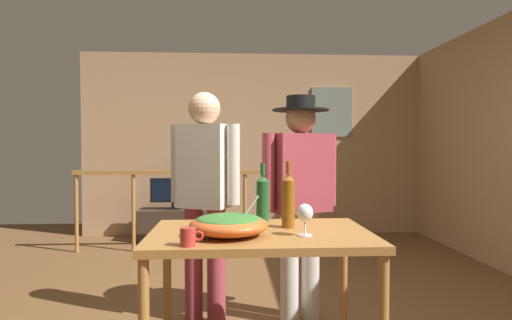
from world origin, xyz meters
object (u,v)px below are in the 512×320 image
(wine_glass, at_px, (305,214))
(salad_bowl, at_px, (229,224))
(flat_screen_tv, at_px, (172,191))
(person_standing_left, at_px, (205,188))
(wine_bottle_amber, at_px, (288,200))
(framed_picture, at_px, (332,112))
(wine_bottle_green, at_px, (263,197))
(person_standing_right, at_px, (300,187))
(mug_red, at_px, (189,237))
(serving_table, at_px, (260,248))
(stair_railing, at_px, (229,197))
(tv_console, at_px, (173,224))

(wine_glass, bearing_deg, salad_bowl, 176.26)
(flat_screen_tv, distance_m, person_standing_left, 2.83)
(wine_bottle_amber, bearing_deg, salad_bowl, -148.76)
(framed_picture, xyz_separation_m, wine_bottle_green, (-1.26, -3.53, -0.81))
(person_standing_left, bearing_deg, person_standing_right, -156.64)
(person_standing_right, bearing_deg, flat_screen_tv, -88.30)
(mug_red, bearing_deg, wine_glass, 18.67)
(serving_table, distance_m, wine_glass, 0.32)
(serving_table, relative_size, mug_red, 10.89)
(stair_railing, relative_size, salad_bowl, 6.86)
(flat_screen_tv, xyz_separation_m, person_standing_right, (1.29, -2.75, 0.30))
(salad_bowl, distance_m, wine_glass, 0.39)
(wine_bottle_green, bearing_deg, salad_bowl, -115.81)
(framed_picture, xyz_separation_m, mug_red, (-1.65, -4.17, -0.91))
(person_standing_left, bearing_deg, wine_bottle_green, 153.18)
(tv_console, xyz_separation_m, person_standing_left, (0.60, -2.78, 0.76))
(framed_picture, distance_m, person_standing_left, 3.57)
(framed_picture, relative_size, mug_red, 6.59)
(serving_table, bearing_deg, mug_red, -137.73)
(wine_bottle_amber, bearing_deg, flat_screen_tv, 107.88)
(flat_screen_tv, bearing_deg, salad_bowl, -77.96)
(tv_console, bearing_deg, person_standing_left, -77.84)
(salad_bowl, distance_m, wine_bottle_green, 0.48)
(salad_bowl, xyz_separation_m, person_standing_right, (0.51, 0.88, 0.10))
(tv_console, bearing_deg, wine_bottle_amber, -72.27)
(stair_railing, bearing_deg, mug_red, -92.99)
(person_standing_right, bearing_deg, serving_table, 42.90)
(flat_screen_tv, bearing_deg, tv_console, 90.00)
(stair_railing, distance_m, person_standing_right, 2.24)
(framed_picture, height_order, flat_screen_tv, framed_picture)
(tv_console, bearing_deg, wine_bottle_green, -73.16)
(tv_console, distance_m, person_standing_left, 2.94)
(stair_railing, bearing_deg, person_standing_left, -94.32)
(stair_railing, xyz_separation_m, wine_glass, (0.40, -3.06, 0.27))
(wine_glass, bearing_deg, person_standing_right, 82.17)
(stair_railing, distance_m, wine_glass, 3.10)
(person_standing_left, bearing_deg, serving_table, 137.10)
(tv_console, bearing_deg, person_standing_right, -65.18)
(wine_bottle_green, bearing_deg, person_standing_right, 56.19)
(serving_table, height_order, mug_red, mug_red)
(framed_picture, bearing_deg, wine_bottle_amber, -106.85)
(stair_railing, xyz_separation_m, wine_bottle_green, (0.22, -2.61, 0.31))
(tv_console, height_order, person_standing_right, person_standing_right)
(person_standing_left, bearing_deg, wine_glass, 145.15)
(serving_table, xyz_separation_m, salad_bowl, (-0.17, -0.10, 0.15))
(wine_bottle_amber, height_order, person_standing_right, person_standing_right)
(framed_picture, bearing_deg, flat_screen_tv, -171.84)
(stair_railing, relative_size, wine_bottle_amber, 7.46)
(wine_glass, height_order, person_standing_left, person_standing_left)
(serving_table, distance_m, person_standing_right, 0.89)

